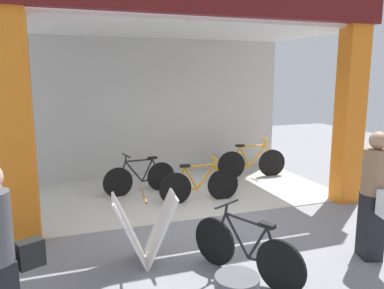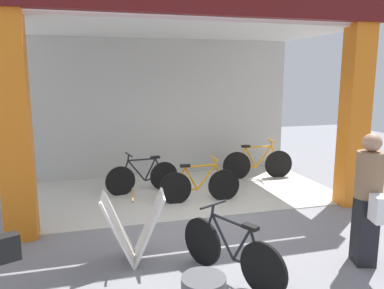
{
  "view_description": "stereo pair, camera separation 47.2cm",
  "coord_description": "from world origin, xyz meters",
  "px_view_note": "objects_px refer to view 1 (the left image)",
  "views": [
    {
      "loc": [
        -2.32,
        -5.78,
        2.42
      ],
      "look_at": [
        0.0,
        0.79,
        1.15
      ],
      "focal_mm": 35.95,
      "sensor_mm": 36.0,
      "label": 1
    },
    {
      "loc": [
        -1.87,
        -5.93,
        2.42
      ],
      "look_at": [
        0.0,
        0.79,
        1.15
      ],
      "focal_mm": 35.95,
      "sensor_mm": 36.0,
      "label": 2
    }
  ],
  "objects_px": {
    "bicycle_inside_2": "(199,185)",
    "sandwich_board_sign": "(145,229)",
    "bicycle_inside_0": "(252,162)",
    "bicycle_inside_1": "(140,178)",
    "bicycle_parked_0": "(246,250)",
    "pedestrian_1": "(375,195)"
  },
  "relations": [
    {
      "from": "bicycle_inside_0",
      "to": "pedestrian_1",
      "type": "relative_size",
      "value": 0.98
    },
    {
      "from": "bicycle_inside_2",
      "to": "bicycle_parked_0",
      "type": "distance_m",
      "value": 2.82
    },
    {
      "from": "bicycle_inside_0",
      "to": "sandwich_board_sign",
      "type": "distance_m",
      "value": 4.65
    },
    {
      "from": "sandwich_board_sign",
      "to": "bicycle_parked_0",
      "type": "bearing_deg",
      "value": -36.88
    },
    {
      "from": "bicycle_inside_2",
      "to": "sandwich_board_sign",
      "type": "relative_size",
      "value": 1.72
    },
    {
      "from": "bicycle_inside_1",
      "to": "sandwich_board_sign",
      "type": "xyz_separation_m",
      "value": [
        -0.55,
        -2.9,
        0.12
      ]
    },
    {
      "from": "bicycle_inside_1",
      "to": "pedestrian_1",
      "type": "bearing_deg",
      "value": -58.76
    },
    {
      "from": "bicycle_parked_0",
      "to": "sandwich_board_sign",
      "type": "distance_m",
      "value": 1.32
    },
    {
      "from": "bicycle_inside_2",
      "to": "sandwich_board_sign",
      "type": "bearing_deg",
      "value": -126.94
    },
    {
      "from": "bicycle_inside_0",
      "to": "pedestrian_1",
      "type": "bearing_deg",
      "value": -96.17
    },
    {
      "from": "bicycle_parked_0",
      "to": "sandwich_board_sign",
      "type": "relative_size",
      "value": 1.56
    },
    {
      "from": "bicycle_inside_0",
      "to": "bicycle_parked_0",
      "type": "xyz_separation_m",
      "value": [
        -2.25,
        -4.06,
        -0.02
      ]
    },
    {
      "from": "bicycle_inside_2",
      "to": "sandwich_board_sign",
      "type": "distance_m",
      "value": 2.5
    },
    {
      "from": "bicycle_parked_0",
      "to": "pedestrian_1",
      "type": "bearing_deg",
      "value": -3.43
    },
    {
      "from": "bicycle_inside_0",
      "to": "bicycle_inside_2",
      "type": "distance_m",
      "value": 2.21
    },
    {
      "from": "pedestrian_1",
      "to": "bicycle_inside_0",
      "type": "bearing_deg",
      "value": 83.83
    },
    {
      "from": "bicycle_inside_0",
      "to": "bicycle_inside_1",
      "type": "height_order",
      "value": "bicycle_inside_0"
    },
    {
      "from": "bicycle_inside_0",
      "to": "bicycle_parked_0",
      "type": "distance_m",
      "value": 4.64
    },
    {
      "from": "bicycle_inside_1",
      "to": "bicycle_parked_0",
      "type": "distance_m",
      "value": 3.72
    },
    {
      "from": "bicycle_inside_0",
      "to": "bicycle_inside_1",
      "type": "distance_m",
      "value": 2.78
    },
    {
      "from": "bicycle_inside_0",
      "to": "bicycle_parked_0",
      "type": "height_order",
      "value": "bicycle_inside_0"
    },
    {
      "from": "sandwich_board_sign",
      "to": "bicycle_inside_1",
      "type": "bearing_deg",
      "value": 79.27
    }
  ]
}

